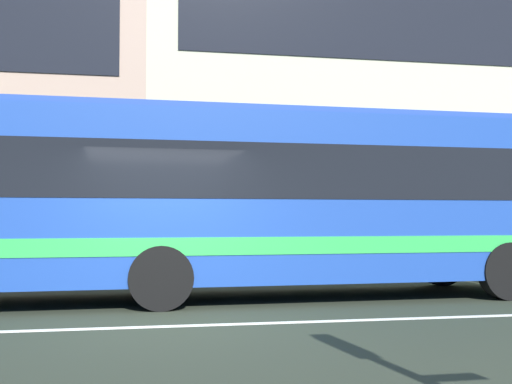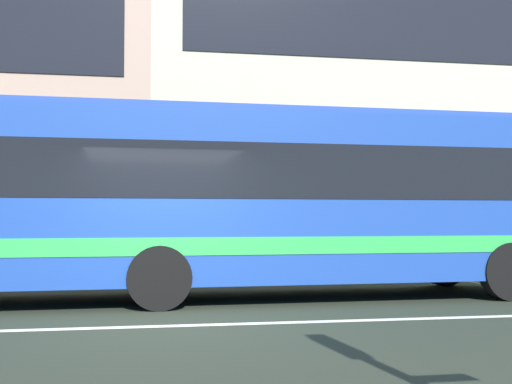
# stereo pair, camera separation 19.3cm
# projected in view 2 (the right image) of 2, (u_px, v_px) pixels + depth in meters

# --- Properties ---
(ground_plane) EXTENTS (160.00, 160.00, 0.00)m
(ground_plane) POSITION_uv_depth(u_px,v_px,m) (168.00, 326.00, 8.20)
(ground_plane) COLOR #293024
(lane_centre_line) EXTENTS (60.00, 0.16, 0.01)m
(lane_centre_line) POSITION_uv_depth(u_px,v_px,m) (168.00, 326.00, 8.20)
(lane_centre_line) COLOR silver
(lane_centre_line) RESTS_ON ground_plane
(hedge_row_far) EXTENTS (18.90, 1.10, 0.87)m
(hedge_row_far) POSITION_uv_depth(u_px,v_px,m) (125.00, 260.00, 14.54)
(hedge_row_far) COLOR #284F20
(hedge_row_far) RESTS_ON ground_plane
(apartment_block_right) EXTENTS (23.80, 11.32, 13.56)m
(apartment_block_right) POSITION_uv_depth(u_px,v_px,m) (435.00, 91.00, 26.34)
(apartment_block_right) COLOR #B8B899
(apartment_block_right) RESTS_ON ground_plane
(transit_bus) EXTENTS (12.45, 2.85, 3.28)m
(transit_bus) POSITION_uv_depth(u_px,v_px,m) (202.00, 196.00, 10.93)
(transit_bus) COLOR #1B3E93
(transit_bus) RESTS_ON ground_plane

